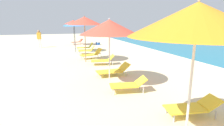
# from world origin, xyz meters

# --- Properties ---
(umbrella_third) EXTENTS (2.57, 2.57, 2.99)m
(umbrella_third) POSITION_xyz_m (-0.35, 9.03, 2.61)
(umbrella_third) COLOR silver
(umbrella_third) RESTS_ON ground
(lounger_third_shoreside) EXTENTS (1.56, 0.82, 0.52)m
(lounger_third_shoreside) POSITION_xyz_m (0.66, 9.97, 0.28)
(lounger_third_shoreside) COLOR yellow
(lounger_third_shoreside) RESTS_ON ground
(umbrella_fourth) EXTENTS (2.35, 2.35, 2.71)m
(umbrella_fourth) POSITION_xyz_m (-0.74, 13.16, 2.36)
(umbrella_fourth) COLOR silver
(umbrella_fourth) RESTS_ON ground
(lounger_fourth_shoreside) EXTENTS (1.59, 0.68, 0.58)m
(lounger_fourth_shoreside) POSITION_xyz_m (-0.14, 14.37, 0.27)
(lounger_fourth_shoreside) COLOR yellow
(lounger_fourth_shoreside) RESTS_ON ground
(lounger_fourth_inland) EXTENTS (1.42, 0.81, 0.56)m
(lounger_fourth_inland) POSITION_xyz_m (-0.31, 12.17, 0.30)
(lounger_fourth_inland) COLOR yellow
(lounger_fourth_inland) RESTS_ON ground
(umbrella_fifth) EXTENTS (2.24, 2.24, 2.93)m
(umbrella_fifth) POSITION_xyz_m (-0.87, 17.86, 2.62)
(umbrella_fifth) COLOR olive
(umbrella_fifth) RESTS_ON ground
(lounger_fifth_shoreside) EXTENTS (1.61, 0.91, 0.69)m
(lounger_fifth_shoreside) POSITION_xyz_m (-0.25, 18.86, 0.33)
(lounger_fifth_shoreside) COLOR yellow
(lounger_fifth_shoreside) RESTS_ON ground
(lounger_fifth_inland) EXTENTS (1.48, 0.87, 0.62)m
(lounger_fifth_inland) POSITION_xyz_m (-0.01, 16.74, 0.30)
(lounger_fifth_inland) COLOR yellow
(lounger_fifth_inland) RESTS_ON ground
(umbrella_sixth) EXTENTS (1.97, 1.97, 2.64)m
(umbrella_sixth) POSITION_xyz_m (-1.00, 21.97, 2.38)
(umbrella_sixth) COLOR #4C4C51
(umbrella_sixth) RESTS_ON ground
(lounger_sixth_shoreside) EXTENTS (1.52, 0.69, 0.67)m
(lounger_sixth_shoreside) POSITION_xyz_m (0.06, 23.01, 0.29)
(lounger_sixth_shoreside) COLOR yellow
(lounger_sixth_shoreside) RESTS_ON ground
(lounger_sixth_inland) EXTENTS (1.40, 0.93, 0.66)m
(lounger_sixth_inland) POSITION_xyz_m (-0.21, 20.78, 0.33)
(lounger_sixth_inland) COLOR yellow
(lounger_sixth_inland) RESTS_ON ground
(umbrella_farthest) EXTENTS (1.96, 1.96, 2.77)m
(umbrella_farthest) POSITION_xyz_m (-0.54, 26.51, 2.51)
(umbrella_farthest) COLOR #4C4C51
(umbrella_farthest) RESTS_ON ground
(lounger_farthest_shoreside) EXTENTS (1.39, 0.87, 0.61)m
(lounger_farthest_shoreside) POSITION_xyz_m (-0.05, 27.64, 0.30)
(lounger_farthest_shoreside) COLOR #D8593F
(lounger_farthest_shoreside) RESTS_ON ground
(person_walking_near) EXTENTS (0.41, 0.31, 1.76)m
(person_walking_near) POSITION_xyz_m (-4.04, 25.84, 1.08)
(person_walking_near) COLOR silver
(person_walking_near) RESTS_ON ground
(cooler_box) EXTENTS (0.42, 0.60, 0.32)m
(cooler_box) POSITION_xyz_m (2.08, 26.42, 0.16)
(cooler_box) COLOR #2659B2
(cooler_box) RESTS_ON ground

